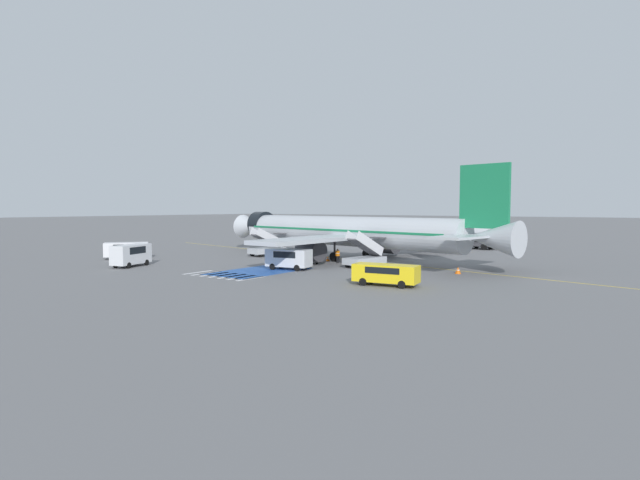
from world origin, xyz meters
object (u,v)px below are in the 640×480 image
object	(u,v)px
boarding_stairs_forward	(267,248)
traffic_cone_2	(414,269)
baggage_cart	(307,261)
ground_crew_1	(306,251)
traffic_cone_0	(458,270)
fuel_tanker	(469,237)
ground_crew_0	(338,255)
service_van_2	(289,257)
traffic_cone_1	(328,259)
boarding_stairs_aft	(365,258)
airliner	(346,232)
service_van_1	(126,249)
service_van_3	(131,254)
service_van_0	(386,273)

from	to	relation	value
boarding_stairs_forward	traffic_cone_2	xyz separation A→B (m)	(22.97, -4.04, -0.66)
boarding_stairs_forward	baggage_cart	world-z (taller)	boarding_stairs_forward
ground_crew_1	traffic_cone_0	distance (m)	20.72
fuel_tanker	ground_crew_0	bearing A→B (deg)	174.59
service_van_2	baggage_cart	xyz separation A→B (m)	(-1.82, 5.49, -1.00)
ground_crew_0	traffic_cone_1	bearing A→B (deg)	-91.70
ground_crew_0	traffic_cone_1	world-z (taller)	ground_crew_0
boarding_stairs_forward	traffic_cone_0	bearing A→B (deg)	4.86
ground_crew_1	boarding_stairs_aft	bearing A→B (deg)	-30.49
airliner	traffic_cone_2	xyz separation A→B (m)	(12.32, -6.57, -3.09)
boarding_stairs_aft	traffic_cone_1	bearing A→B (deg)	171.06
service_van_2	service_van_1	bearing A→B (deg)	-92.76
boarding_stairs_aft	service_van_3	world-z (taller)	boarding_stairs_aft
traffic_cone_0	baggage_cart	bearing A→B (deg)	-174.93
traffic_cone_0	traffic_cone_2	size ratio (longest dim) A/B	1.10
boarding_stairs_forward	baggage_cart	size ratio (longest dim) A/B	1.84
traffic_cone_0	traffic_cone_2	distance (m)	4.17
fuel_tanker	traffic_cone_0	world-z (taller)	fuel_tanker
service_van_2	boarding_stairs_aft	bearing A→B (deg)	129.21
boarding_stairs_aft	service_van_1	size ratio (longest dim) A/B	1.05
service_van_0	service_van_1	distance (m)	36.17
boarding_stairs_forward	service_van_0	distance (m)	27.95
fuel_tanker	boarding_stairs_forward	bearing A→B (deg)	152.04
boarding_stairs_forward	traffic_cone_2	distance (m)	23.33
service_van_1	traffic_cone_2	bearing A→B (deg)	-127.97
airliner	boarding_stairs_forward	size ratio (longest dim) A/B	7.92
service_van_0	ground_crew_0	size ratio (longest dim) A/B	3.36
service_van_3	ground_crew_0	distance (m)	22.65
service_van_0	traffic_cone_2	bearing A→B (deg)	2.12
service_van_2	ground_crew_1	size ratio (longest dim) A/B	2.87
boarding_stairs_aft	service_van_0	bearing A→B (deg)	-41.40
traffic_cone_1	traffic_cone_2	size ratio (longest dim) A/B	1.00
fuel_tanker	traffic_cone_1	distance (m)	28.70
fuel_tanker	service_van_2	distance (m)	36.95
fuel_tanker	service_van_3	distance (m)	49.39
airliner	traffic_cone_0	xyz separation A→B (m)	(16.19, -5.02, -3.06)
boarding_stairs_aft	fuel_tanker	bearing A→B (deg)	98.63
service_van_3	service_van_2	bearing A→B (deg)	-170.11
airliner	ground_crew_1	size ratio (longest dim) A/B	25.74
service_van_0	service_van_1	xyz separation A→B (m)	(-36.17, -0.19, 0.16)
airliner	traffic_cone_1	size ratio (longest dim) A/B	72.52
ground_crew_0	ground_crew_1	bearing A→B (deg)	-86.13
service_van_3	ground_crew_0	size ratio (longest dim) A/B	3.07
service_van_0	service_van_3	bearing A→B (deg)	90.19
service_van_2	fuel_tanker	bearing A→B (deg)	158.64
boarding_stairs_aft	service_van_1	distance (m)	30.00
airliner	service_van_1	xyz separation A→B (m)	(-22.08, -15.76, -2.17)
boarding_stairs_forward	service_van_1	distance (m)	17.49
service_van_0	service_van_2	bearing A→B (deg)	66.04
airliner	service_van_1	size ratio (longest dim) A/B	8.30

